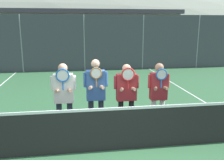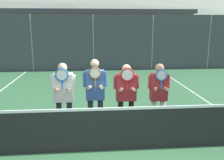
% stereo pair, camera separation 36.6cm
% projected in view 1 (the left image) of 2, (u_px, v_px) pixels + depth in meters
% --- Properties ---
extents(ground_plane, '(120.00, 120.00, 0.00)m').
position_uv_depth(ground_plane, '(104.00, 151.00, 5.37)').
color(ground_plane, '#2D5B38').
extents(hill_distant, '(136.69, 75.94, 26.58)m').
position_uv_depth(hill_distant, '(76.00, 34.00, 66.50)').
color(hill_distant, gray).
rests_on(hill_distant, ground_plane).
extents(clubhouse_building, '(19.91, 5.50, 3.89)m').
position_uv_depth(clubhouse_building, '(70.00, 32.00, 23.21)').
color(clubhouse_building, tan).
rests_on(clubhouse_building, ground_plane).
extents(fence_back, '(20.90, 0.06, 3.19)m').
position_uv_depth(fence_back, '(84.00, 43.00, 14.30)').
color(fence_back, gray).
rests_on(fence_back, ground_plane).
extents(tennis_net, '(10.42, 0.09, 1.07)m').
position_uv_depth(tennis_net, '(104.00, 129.00, 5.26)').
color(tennis_net, gray).
rests_on(tennis_net, ground_plane).
extents(court_line_right_sideline, '(0.05, 16.00, 0.01)m').
position_uv_depth(court_line_right_sideline, '(203.00, 101.00, 8.82)').
color(court_line_right_sideline, white).
rests_on(court_line_right_sideline, ground_plane).
extents(player_leftmost, '(0.59, 0.34, 1.79)m').
position_uv_depth(player_leftmost, '(64.00, 94.00, 5.86)').
color(player_leftmost, '#232838').
rests_on(player_leftmost, ground_plane).
extents(player_center_left, '(0.58, 0.34, 1.87)m').
position_uv_depth(player_center_left, '(96.00, 92.00, 5.93)').
color(player_center_left, '#232838').
rests_on(player_center_left, ground_plane).
extents(player_center_right, '(0.62, 0.34, 1.73)m').
position_uv_depth(player_center_right, '(126.00, 92.00, 6.12)').
color(player_center_right, black).
rests_on(player_center_right, ground_plane).
extents(player_rightmost, '(0.54, 0.34, 1.75)m').
position_uv_depth(player_rightmost, '(158.00, 92.00, 6.16)').
color(player_rightmost, white).
rests_on(player_rightmost, ground_plane).
extents(car_far_left, '(4.50, 2.09, 1.86)m').
position_uv_depth(car_far_left, '(6.00, 50.00, 16.90)').
color(car_far_left, navy).
rests_on(car_far_left, ground_plane).
extents(car_left_of_center, '(4.40, 1.97, 1.80)m').
position_uv_depth(car_left_of_center, '(84.00, 49.00, 17.83)').
color(car_left_of_center, slate).
rests_on(car_left_of_center, ground_plane).
extents(car_center, '(4.52, 1.93, 1.75)m').
position_uv_depth(car_center, '(156.00, 48.00, 18.56)').
color(car_center, slate).
rests_on(car_center, ground_plane).
extents(car_right_of_center, '(4.72, 2.07, 1.84)m').
position_uv_depth(car_right_of_center, '(222.00, 47.00, 19.54)').
color(car_right_of_center, '#285638').
rests_on(car_right_of_center, ground_plane).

